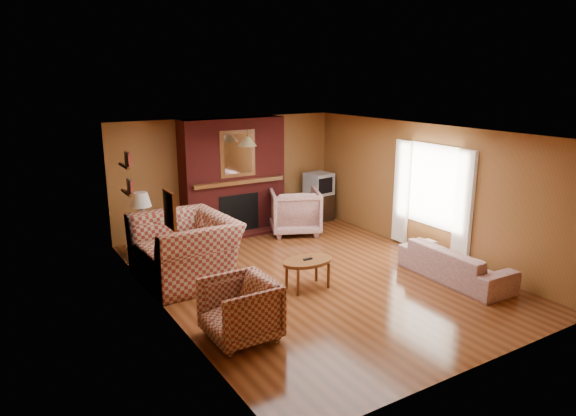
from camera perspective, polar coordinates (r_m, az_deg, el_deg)
floor at (r=8.63m, az=2.76°, el=-7.56°), size 6.50×6.50×0.00m
ceiling at (r=8.03m, az=2.97°, el=8.50°), size 6.50×6.50×0.00m
wall_back at (r=11.02m, az=-6.70°, el=3.77°), size 6.50×0.00×6.50m
wall_front at (r=5.98m, az=20.76°, el=-6.46°), size 6.50×0.00×6.50m
wall_left at (r=7.19m, az=-13.86°, el=-2.41°), size 0.00×6.50×6.50m
wall_right at (r=9.84m, az=15.00°, el=2.06°), size 0.00×6.50×6.50m
fireplace at (r=10.79m, az=-6.10°, el=3.46°), size 2.20×0.82×2.40m
window_right at (r=9.69m, az=15.62°, el=1.39°), size 0.10×1.85×2.00m
bookshelf at (r=8.89m, az=-17.48°, el=3.65°), size 0.09×0.55×0.71m
botanical_print at (r=6.83m, az=-13.00°, el=-0.20°), size 0.05×0.40×0.50m
pendant_light at (r=10.05m, az=-4.53°, el=7.40°), size 0.36×0.36×0.48m
plaid_loveseat at (r=8.45m, az=-11.37°, el=-4.53°), size 1.49×1.68×1.05m
plaid_armchair at (r=6.58m, az=-5.37°, el=-11.19°), size 0.87×0.85×0.79m
floral_sofa at (r=8.82m, az=18.09°, el=-5.86°), size 0.79×1.92×0.56m
floral_armchair at (r=10.79m, az=0.76°, el=-0.36°), size 1.33×1.35×0.94m
coffee_table at (r=8.01m, az=2.21°, el=-6.18°), size 0.84×0.52×0.49m
side_table at (r=9.82m, az=-15.74°, el=-3.50°), size 0.44×0.44×0.59m
table_lamp at (r=9.64m, az=-16.00°, el=0.10°), size 0.37×0.37×0.62m
tv_stand at (r=11.83m, az=3.40°, el=0.13°), size 0.56×0.51×0.60m
crt_tv at (r=11.70m, az=3.46°, el=2.72°), size 0.60×0.59×0.49m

